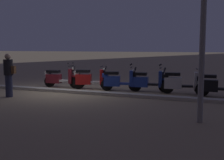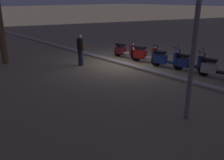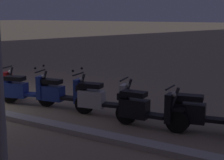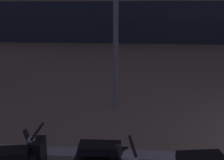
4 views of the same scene
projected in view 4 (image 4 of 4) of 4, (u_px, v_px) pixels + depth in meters
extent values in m
cube|color=#283342|center=(200.00, 23.00, 20.05)|extent=(53.09, 0.12, 2.80)
cube|color=black|center=(6.00, 154.00, 4.13)|extent=(0.65, 0.41, 0.12)
cube|color=black|center=(28.00, 160.00, 4.19)|extent=(0.27, 0.24, 0.16)
cube|color=black|center=(100.00, 148.00, 4.32)|extent=(0.61, 0.32, 0.12)
cylinder|color=#333338|center=(33.00, 151.00, 4.39)|extent=(0.29, 0.08, 0.69)
cylinder|color=black|center=(38.00, 131.00, 4.31)|extent=(0.06, 0.56, 0.04)
sphere|color=white|center=(31.00, 140.00, 4.34)|extent=(0.12, 0.12, 0.12)
cube|color=black|center=(120.00, 155.00, 4.33)|extent=(0.25, 0.21, 0.16)
cube|color=black|center=(201.00, 159.00, 3.99)|extent=(0.64, 0.40, 0.12)
cylinder|color=black|center=(132.00, 145.00, 3.86)|extent=(0.13, 0.56, 0.04)
sphere|color=white|center=(125.00, 156.00, 3.89)|extent=(0.12, 0.12, 0.12)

